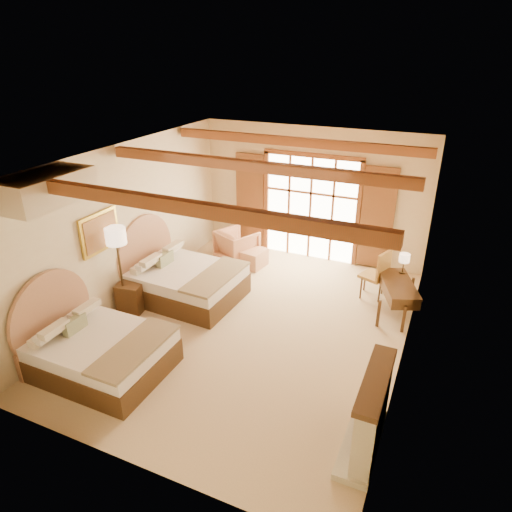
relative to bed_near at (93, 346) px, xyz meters
The scene contains 19 objects.
floor 2.87m from the bed_near, 49.82° to the left, with size 7.00×7.00×0.00m, color #CFB485.
wall_back 6.08m from the bed_near, 72.08° to the left, with size 5.50×5.50×0.00m, color beige.
wall_left 2.64m from the bed_near, 112.84° to the left, with size 7.00×7.00×0.00m, color beige.
wall_right 5.21m from the bed_near, 25.35° to the left, with size 7.00×7.00×0.00m, color beige.
ceiling 3.98m from the bed_near, 49.82° to the left, with size 7.00×7.00×0.00m, color #B6783E.
ceiling_beams 3.90m from the bed_near, 49.82° to the left, with size 5.39×4.60×0.18m, color brown, non-canonical shape.
french_doors 5.96m from the bed_near, 71.90° to the left, with size 3.95×0.08×2.60m.
fireplace 4.44m from the bed_near, ahead, with size 0.46×1.40×1.16m.
painting 2.14m from the bed_near, 121.41° to the left, with size 0.06×0.95×0.75m.
canopy_valance 2.60m from the bed_near, 163.03° to the left, with size 0.70×1.40×0.45m, color beige.
bed_near is the anchor object (origin of this frame).
bed_far 2.59m from the bed_near, 90.40° to the left, with size 2.27×1.76×1.45m.
nightstand 1.84m from the bed_near, 108.95° to the left, with size 0.49×0.49×0.59m, color #473112.
floor_lamp 2.06m from the bed_near, 112.70° to the left, with size 0.38×0.38×1.81m.
armchair 4.67m from the bed_near, 86.24° to the left, with size 0.84×0.87×0.79m, color #BE7B55.
ottoman 4.60m from the bed_near, 80.27° to the left, with size 0.58×0.58×0.42m, color #AE7757.
desk 5.66m from the bed_near, 41.15° to the left, with size 0.99×1.40×0.69m.
desk_chair 5.63m from the bed_near, 48.64° to the left, with size 0.63×0.62×1.09m.
desk_lamp 6.00m from the bed_near, 44.40° to the left, with size 0.21×0.21×0.42m.
Camera 1 is at (3.06, -6.66, 4.88)m, focal length 32.00 mm.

